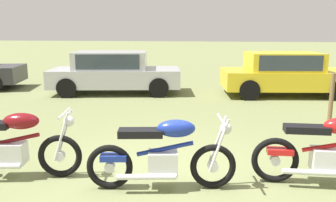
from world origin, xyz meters
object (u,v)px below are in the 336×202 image
(fence_post_wooden, at_px, (331,98))
(motorcycle_blue, at_px, (163,155))
(motorcycle_maroon, at_px, (11,146))
(motorcycle_red, at_px, (327,152))
(car_silver, at_px, (114,70))
(car_yellow, at_px, (285,72))

(fence_post_wooden, bearing_deg, motorcycle_blue, -129.16)
(motorcycle_maroon, distance_m, motorcycle_red, 4.55)
(motorcycle_blue, relative_size, fence_post_wooden, 1.75)
(car_silver, xyz_separation_m, fence_post_wooden, (6.24, -2.98, -0.21))
(car_yellow, bearing_deg, fence_post_wooden, -88.82)
(motorcycle_red, height_order, car_yellow, car_yellow)
(motorcycle_blue, height_order, car_silver, car_silver)
(motorcycle_maroon, bearing_deg, fence_post_wooden, 25.70)
(car_silver, height_order, car_yellow, same)
(motorcycle_maroon, bearing_deg, car_silver, 84.47)
(car_silver, relative_size, fence_post_wooden, 3.94)
(car_yellow, bearing_deg, motorcycle_red, -102.15)
(car_yellow, bearing_deg, motorcycle_blue, -118.01)
(motorcycle_red, xyz_separation_m, fence_post_wooden, (1.12, 3.70, 0.09))
(car_yellow, distance_m, fence_post_wooden, 3.45)
(motorcycle_red, distance_m, car_yellow, 7.14)
(car_silver, xyz_separation_m, car_yellow, (5.75, 0.42, -0.00))
(motorcycle_red, height_order, car_silver, car_silver)
(fence_post_wooden, bearing_deg, motorcycle_maroon, -144.01)
(motorcycle_red, bearing_deg, car_silver, 126.44)
(car_yellow, xyz_separation_m, fence_post_wooden, (0.50, -3.40, -0.21))
(motorcycle_blue, xyz_separation_m, car_silver, (-2.87, 7.13, 0.31))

